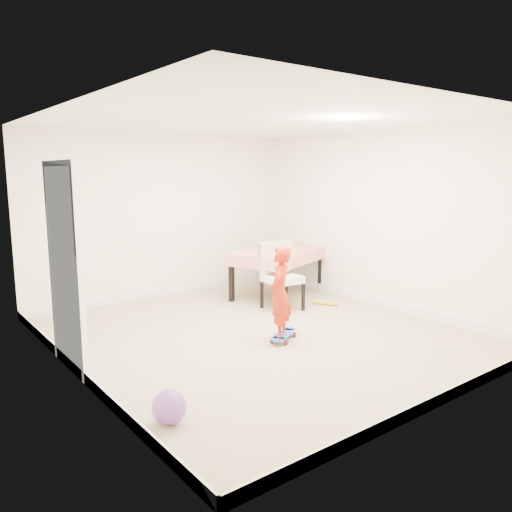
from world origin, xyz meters
TOP-DOWN VIEW (x-y plane):
  - ground at (0.00, 0.00)m, footprint 5.00×5.00m
  - ceiling at (0.00, 0.00)m, footprint 4.50×5.00m
  - wall_back at (0.00, 2.48)m, footprint 4.50×0.04m
  - wall_front at (0.00, -2.48)m, footprint 4.50×0.04m
  - wall_left at (-2.23, 0.00)m, footprint 0.04×5.00m
  - wall_right at (2.23, 0.00)m, footprint 0.04×5.00m
  - door at (-2.22, 0.30)m, footprint 0.11×0.94m
  - baseboard_back at (0.00, 2.49)m, footprint 4.50×0.02m
  - baseboard_front at (0.00, -2.49)m, footprint 4.50×0.02m
  - baseboard_left at (-2.24, 0.00)m, footprint 0.02×5.00m
  - baseboard_right at (2.24, 0.00)m, footprint 0.02×5.00m
  - dining_table at (1.45, 1.37)m, footprint 1.89×1.52m
  - dining_chair at (0.96, 0.68)m, footprint 0.60×0.67m
  - skateboard at (0.08, -0.37)m, footprint 0.59×0.46m
  - child at (0.01, -0.38)m, footprint 0.48×0.47m
  - balloon at (-1.96, -1.34)m, footprint 0.28×0.28m
  - foam_toy at (1.64, 0.47)m, footprint 0.25×0.38m

SIDE VIEW (x-z plane):
  - ground at x=0.00m, z-range 0.00..0.00m
  - foam_toy at x=1.64m, z-range 0.00..0.06m
  - skateboard at x=0.08m, z-range 0.00..0.09m
  - baseboard_back at x=0.00m, z-range 0.00..0.12m
  - baseboard_front at x=0.00m, z-range 0.00..0.12m
  - baseboard_left at x=-2.24m, z-range 0.00..0.12m
  - baseboard_right at x=2.24m, z-range 0.00..0.12m
  - balloon at x=-1.96m, z-range 0.00..0.28m
  - dining_table at x=1.45m, z-range 0.00..0.77m
  - dining_chair at x=0.96m, z-range 0.00..0.99m
  - child at x=0.01m, z-range 0.00..1.11m
  - door at x=-2.22m, z-range -0.03..2.08m
  - wall_back at x=0.00m, z-range 0.00..2.60m
  - wall_front at x=0.00m, z-range 0.00..2.60m
  - wall_left at x=-2.23m, z-range 0.00..2.60m
  - wall_right at x=2.23m, z-range 0.00..2.60m
  - ceiling at x=0.00m, z-range 2.56..2.60m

